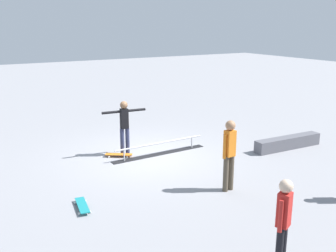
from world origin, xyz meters
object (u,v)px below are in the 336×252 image
skate_ledge (288,143)px  skateboard_main (119,154)px  bystander_orange_shirt (229,152)px  grind_rail (160,149)px  loose_skateboard_teal (82,205)px  skater_main (124,124)px  bystander_red_shirt (283,221)px

skate_ledge → skateboard_main: 5.34m
skateboard_main → bystander_orange_shirt: 3.87m
grind_rail → loose_skateboard_teal: 3.94m
bystander_orange_shirt → skate_ledge: bearing=19.2°
skater_main → skateboard_main: size_ratio=2.15×
bystander_red_shirt → loose_skateboard_teal: (2.04, -3.73, -0.82)m
grind_rail → bystander_red_shirt: bystander_red_shirt is taller
skater_main → bystander_red_shirt: skater_main is taller
bystander_red_shirt → loose_skateboard_teal: bearing=-85.1°
grind_rail → bystander_orange_shirt: 3.24m
grind_rail → skate_ledge: skate_ledge is taller
skate_ledge → loose_skateboard_teal: (6.98, 0.73, -0.12)m
skate_ledge → skater_main: bearing=-23.4°
skate_ledge → bystander_orange_shirt: bearing=23.1°
skateboard_main → bystander_orange_shirt: bystander_orange_shirt is taller
skater_main → bystander_orange_shirt: (-1.05, 3.60, 0.01)m
skate_ledge → bystander_red_shirt: bearing=42.1°
grind_rail → skater_main: 1.31m
skater_main → loose_skateboard_teal: 3.68m
skateboard_main → loose_skateboard_teal: size_ratio=0.94×
bystander_orange_shirt → loose_skateboard_teal: size_ratio=2.09×
loose_skateboard_teal → skate_ledge: bearing=104.7°
grind_rail → skater_main: (0.94, -0.46, 0.80)m
grind_rail → skater_main: size_ratio=1.90×
bystander_orange_shirt → bystander_red_shirt: bearing=-117.6°
skate_ledge → skateboard_main: size_ratio=3.17×
loose_skateboard_teal → grind_rail: bearing=134.5°
skateboard_main → loose_skateboard_teal: 3.37m
bystander_red_shirt → skate_ledge: bearing=-161.7°
skater_main → skateboard_main: bearing=21.7°
skateboard_main → loose_skateboard_teal: bearing=88.1°
skateboard_main → bystander_red_shirt: bearing=125.1°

